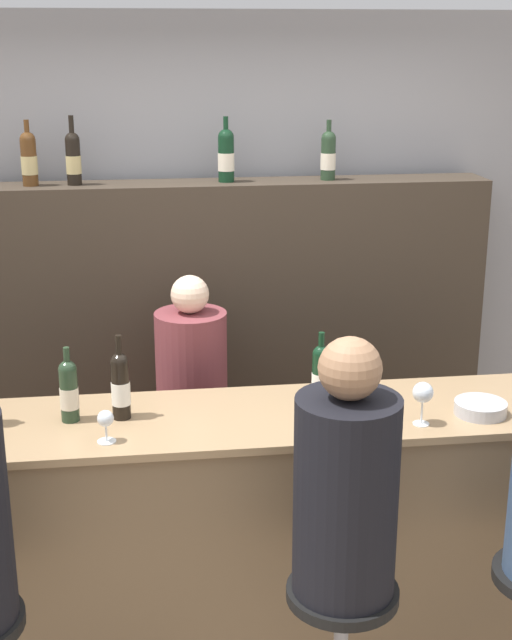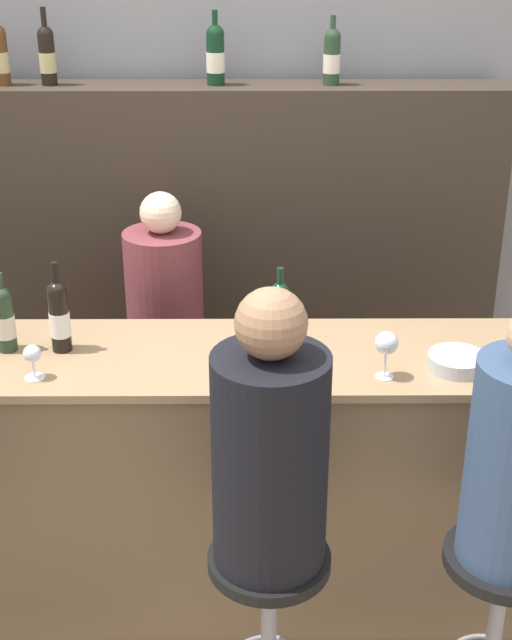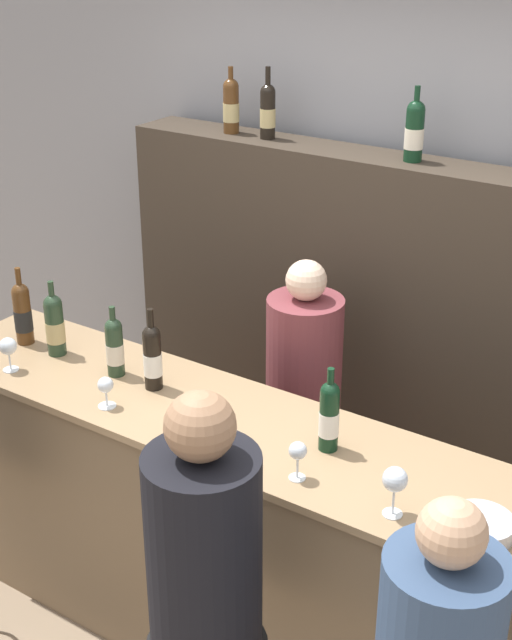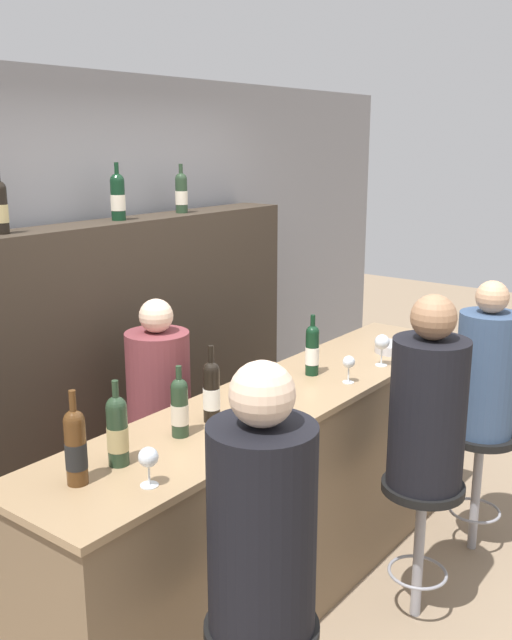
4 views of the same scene
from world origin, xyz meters
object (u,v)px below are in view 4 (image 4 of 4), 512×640
Objects in this scene: wine_bottle_counter_3 at (211,391)px; wine_bottle_counter_0 at (76,446)px; wine_bottle_backbar_1 at (0,207)px; wine_glass_1 at (243,418)px; wine_glass_3 at (382,343)px; guest_seated_left at (262,516)px; bar_stool_middle at (421,512)px; wine_bottle_backbar_3 at (181,193)px; bar_stool_right at (479,458)px; wine_glass_0 at (148,459)px; wine_bottle_backbar_2 at (118,196)px; guest_seated_middle at (428,404)px; guest_seated_right at (486,369)px; bartender at (161,447)px; metal_bowl at (393,348)px; wine_bottle_counter_4 at (312,350)px; wine_bottle_counter_1 at (117,430)px; wine_bottle_counter_2 at (180,407)px; wine_glass_2 at (349,363)px.

wine_bottle_counter_0 is at bearing 180.00° from wine_bottle_counter_3.
wine_bottle_counter_0 is at bearing -114.60° from wine_bottle_backbar_1.
wine_glass_1 is 1.17m from wine_glass_3.
guest_seated_left is 1.35m from bar_stool_middle.
wine_bottle_counter_0 is at bearing 173.45° from wine_glass_3.
wine_bottle_backbar_3 is 0.41× the size of bar_stool_middle.
bar_stool_middle is at bearing -99.48° from wine_bottle_backbar_3.
wine_bottle_backbar_1 is at bearing 133.30° from bar_stool_right.
wine_bottle_backbar_2 is at bearing 50.40° from wine_glass_0.
wine_bottle_counter_0 is at bearing -137.94° from wine_bottle_backbar_2.
guest_seated_middle is at bearing -99.48° from wine_bottle_backbar_3.
bartender is (-1.15, 1.28, -0.38)m from guest_seated_right.
guest_seated_middle is at bearing -41.87° from wine_bottle_counter_3.
bartender is at bearing 108.28° from guest_seated_middle.
metal_bowl is 0.51m from guest_seated_right.
wine_bottle_counter_4 is at bearing -53.23° from bartender.
wine_bottle_backbar_1 is at bearing 135.01° from wine_glass_3.
bartender is at bearing 37.19° from wine_bottle_counter_1.
wine_bottle_counter_0 is 1.03× the size of wine_bottle_counter_3.
wine_glass_1 is (0.52, -0.00, -0.02)m from wine_glass_0.
wine_bottle_backbar_3 is 2.19m from wine_glass_0.
wine_glass_3 is at bearing -44.99° from wine_bottle_backbar_1.
guest_seated_right is (0.94, -1.76, -0.87)m from wine_bottle_backbar_2.
bar_stool_middle is (1.24, -0.00, -0.54)m from guest_seated_left.
wine_bottle_counter_0 is 1.31m from bartender.
wine_bottle_backbar_3 is at bearing 48.96° from guest_seated_left.
guest_seated_middle is (0.92, -0.65, -0.12)m from wine_bottle_counter_2.
wine_bottle_counter_2 is 1.58m from metal_bowl.
wine_bottle_counter_1 is 2.37× the size of wine_glass_2.
guest_seated_right reaches higher than wine_bottle_counter_0.
guest_seated_right is at bearing -80.56° from metal_bowl.
wine_bottle_counter_3 is at bearing 75.95° from wine_glass_1.
wine_glass_2 is at bearing 147.04° from bar_stool_right.
wine_bottle_backbar_1 is 0.36× the size of guest_seated_middle.
bar_stool_middle is (-0.65, -0.50, -0.56)m from metal_bowl.
wine_bottle_counter_2 reaches higher than bar_stool_middle.
bar_stool_right is at bearing -76.06° from wine_bottle_backbar_3.
wine_bottle_counter_3 is at bearing 51.86° from guest_seated_left.
bar_stool_right is (2.16, -0.65, -0.67)m from wine_bottle_counter_0.
bar_stool_right is (1.46, -0.65, -0.67)m from wine_bottle_counter_3.
wine_bottle_counter_1 is at bearing 152.42° from guest_seated_middle.
wine_bottle_counter_4 is 0.63m from metal_bowl.
bar_stool_middle is at bearing -131.57° from wine_glass_3.
metal_bowl is 0.75m from bar_stool_right.
guest_seated_left is at bearing -164.84° from wine_glass_3.
wine_bottle_counter_0 reaches higher than bar_stool_right.
bartender reaches higher than bar_stool_right.
guest_seated_right reaches higher than wine_glass_3.
wine_bottle_counter_2 is 1.89m from bar_stool_right.
wine_bottle_backbar_1 is at bearing 117.79° from guest_seated_middle.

